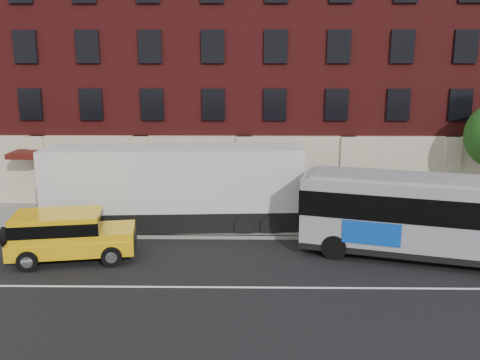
{
  "coord_description": "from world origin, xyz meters",
  "views": [
    {
      "loc": [
        0.18,
        -17.58,
        8.41
      ],
      "look_at": [
        -0.14,
        5.5,
        3.03
      ],
      "focal_mm": 38.52,
      "sensor_mm": 36.0,
      "label": 1
    }
  ],
  "objects_px": {
    "city_bus": "(460,217)",
    "sign_pole": "(67,208)",
    "yellow_suv": "(67,233)",
    "shipping_container": "(174,189)"
  },
  "relations": [
    {
      "from": "yellow_suv",
      "to": "sign_pole",
      "type": "bearing_deg",
      "value": 108.14
    },
    {
      "from": "sign_pole",
      "to": "shipping_container",
      "type": "height_order",
      "value": "shipping_container"
    },
    {
      "from": "yellow_suv",
      "to": "city_bus",
      "type": "bearing_deg",
      "value": 0.1
    },
    {
      "from": "shipping_container",
      "to": "sign_pole",
      "type": "bearing_deg",
      "value": -165.76
    },
    {
      "from": "sign_pole",
      "to": "city_bus",
      "type": "xyz_separation_m",
      "value": [
        17.63,
        -2.9,
        0.54
      ]
    },
    {
      "from": "yellow_suv",
      "to": "shipping_container",
      "type": "distance_m",
      "value": 5.9
    },
    {
      "from": "city_bus",
      "to": "shipping_container",
      "type": "distance_m",
      "value": 13.29
    },
    {
      "from": "yellow_suv",
      "to": "shipping_container",
      "type": "height_order",
      "value": "shipping_container"
    },
    {
      "from": "shipping_container",
      "to": "yellow_suv",
      "type": "bearing_deg",
      "value": -134.03
    },
    {
      "from": "city_bus",
      "to": "sign_pole",
      "type": "bearing_deg",
      "value": 170.67
    }
  ]
}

